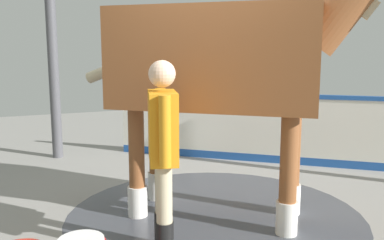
% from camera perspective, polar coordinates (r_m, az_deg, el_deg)
% --- Properties ---
extents(ground_plane, '(16.00, 16.00, 0.02)m').
position_cam_1_polar(ground_plane, '(4.61, 3.54, -12.27)').
color(ground_plane, gray).
extents(wet_patch, '(3.06, 3.06, 0.00)m').
position_cam_1_polar(wet_patch, '(4.50, 3.08, -12.63)').
color(wet_patch, '#42444C').
rests_on(wet_patch, ground).
extents(barrier_wall, '(3.32, 2.83, 1.06)m').
position_cam_1_polar(barrier_wall, '(6.53, 7.92, -1.33)').
color(barrier_wall, silver).
rests_on(barrier_wall, ground).
extents(roof_post_far, '(0.16, 0.16, 2.68)m').
position_cam_1_polar(roof_post_far, '(6.94, -18.22, 6.02)').
color(roof_post_far, '#4C4C51').
rests_on(roof_post_far, ground).
extents(horse, '(2.67, 2.33, 2.69)m').
position_cam_1_polar(horse, '(4.16, 4.78, 7.84)').
color(horse, brown).
rests_on(horse, ground).
extents(handler, '(0.34, 0.64, 1.62)m').
position_cam_1_polar(handler, '(3.42, -3.97, -3.57)').
color(handler, black).
rests_on(handler, ground).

